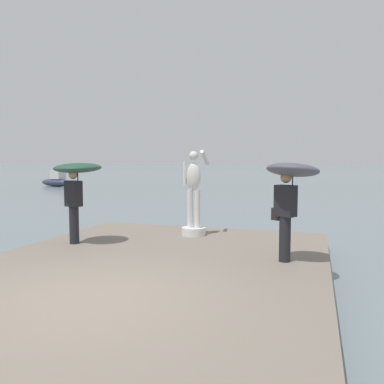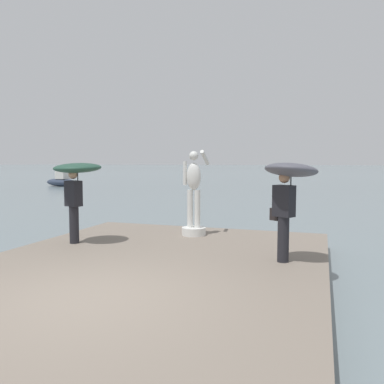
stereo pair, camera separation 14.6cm
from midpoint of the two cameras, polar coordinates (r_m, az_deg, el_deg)
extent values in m
plane|color=slate|center=(44.97, 13.51, 1.36)|extent=(400.00, 400.00, 0.00)
cube|color=slate|center=(7.46, -8.07, -12.23)|extent=(6.62, 9.27, 0.40)
cylinder|color=silver|center=(10.45, -0.17, -5.65)|extent=(0.63, 0.63, 0.20)
cylinder|color=silver|center=(10.39, -0.69, -2.40)|extent=(0.15, 0.15, 0.98)
cylinder|color=silver|center=(10.33, 0.36, -2.44)|extent=(0.15, 0.15, 0.98)
ellipsoid|color=silver|center=(10.29, -0.17, 2.25)|extent=(0.38, 0.26, 0.71)
sphere|color=silver|center=(10.29, -0.17, 5.22)|extent=(0.24, 0.24, 0.24)
cylinder|color=silver|center=(10.36, -1.44, 2.73)|extent=(0.10, 0.10, 0.62)
cylinder|color=silver|center=(10.48, 1.43, 4.96)|extent=(0.10, 0.59, 0.40)
cylinder|color=black|center=(9.77, -16.97, -4.55)|extent=(0.22, 0.22, 0.88)
cube|color=black|center=(9.69, -17.07, -0.22)|extent=(0.44, 0.35, 0.60)
sphere|color=tan|center=(9.66, -17.13, 2.41)|extent=(0.21, 0.21, 0.21)
cylinder|color=#262626|center=(9.60, -16.49, 1.53)|extent=(0.02, 0.02, 0.49)
ellipsoid|color=#234738|center=(9.59, -16.53, 3.34)|extent=(1.38, 1.38, 0.27)
cylinder|color=black|center=(7.88, 12.67, -6.60)|extent=(0.22, 0.22, 0.88)
cube|color=black|center=(7.77, 12.76, -1.24)|extent=(0.45, 0.40, 0.60)
sphere|color=#A87A5B|center=(7.74, 12.82, 2.04)|extent=(0.21, 0.21, 0.21)
cylinder|color=#262626|center=(7.72, 13.70, 0.86)|extent=(0.02, 0.02, 0.48)
ellipsoid|color=#4C4C56|center=(7.70, 13.74, 3.10)|extent=(1.36, 1.37, 0.37)
cube|color=black|center=(7.95, 11.50, -3.13)|extent=(0.21, 0.18, 0.24)
ellipsoid|color=#2D384C|center=(38.92, -19.03, 1.32)|extent=(3.62, 1.80, 0.74)
cube|color=beige|center=(38.70, -18.79, 2.40)|extent=(1.22, 1.08, 0.84)
camera|label=1|loc=(0.07, -90.41, -0.03)|focal=37.15mm
camera|label=2|loc=(0.07, 89.59, 0.03)|focal=37.15mm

